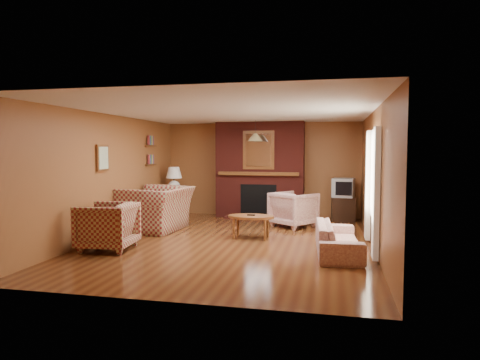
% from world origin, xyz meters
% --- Properties ---
extents(floor, '(6.50, 6.50, 0.00)m').
position_xyz_m(floor, '(0.00, 0.00, 0.00)').
color(floor, '#4A220F').
rests_on(floor, ground).
extents(ceiling, '(6.50, 6.50, 0.00)m').
position_xyz_m(ceiling, '(0.00, 0.00, 2.40)').
color(ceiling, silver).
rests_on(ceiling, wall_back).
extents(wall_back, '(6.50, 0.00, 6.50)m').
position_xyz_m(wall_back, '(0.00, 3.25, 1.20)').
color(wall_back, brown).
rests_on(wall_back, floor).
extents(wall_front, '(6.50, 0.00, 6.50)m').
position_xyz_m(wall_front, '(0.00, -3.25, 1.20)').
color(wall_front, brown).
rests_on(wall_front, floor).
extents(wall_left, '(0.00, 6.50, 6.50)m').
position_xyz_m(wall_left, '(-2.50, 0.00, 1.20)').
color(wall_left, brown).
rests_on(wall_left, floor).
extents(wall_right, '(0.00, 6.50, 6.50)m').
position_xyz_m(wall_right, '(2.50, 0.00, 1.20)').
color(wall_right, brown).
rests_on(wall_right, floor).
extents(fireplace, '(2.20, 0.82, 2.40)m').
position_xyz_m(fireplace, '(0.00, 2.98, 1.18)').
color(fireplace, '#541812').
rests_on(fireplace, floor).
extents(window_right, '(0.10, 1.85, 2.00)m').
position_xyz_m(window_right, '(2.45, -0.20, 1.13)').
color(window_right, beige).
rests_on(window_right, wall_right).
extents(bookshelf, '(0.09, 0.55, 0.71)m').
position_xyz_m(bookshelf, '(-2.44, 1.90, 1.67)').
color(bookshelf, brown).
rests_on(bookshelf, wall_left).
extents(botanical_print, '(0.05, 0.40, 0.50)m').
position_xyz_m(botanical_print, '(-2.47, -0.30, 1.55)').
color(botanical_print, brown).
rests_on(botanical_print, wall_left).
extents(pendant_light, '(0.36, 0.36, 0.48)m').
position_xyz_m(pendant_light, '(0.00, 2.30, 2.00)').
color(pendant_light, black).
rests_on(pendant_light, ceiling).
extents(plaid_loveseat, '(1.34, 1.50, 0.91)m').
position_xyz_m(plaid_loveseat, '(-1.85, 0.76, 0.46)').
color(plaid_loveseat, maroon).
rests_on(plaid_loveseat, floor).
extents(plaid_armchair, '(0.96, 0.93, 0.81)m').
position_xyz_m(plaid_armchair, '(-1.95, -1.09, 0.40)').
color(plaid_armchair, maroon).
rests_on(plaid_armchair, floor).
extents(floral_sofa, '(0.79, 1.76, 0.50)m').
position_xyz_m(floral_sofa, '(1.90, -0.56, 0.25)').
color(floral_sofa, beige).
rests_on(floral_sofa, floor).
extents(floral_armchair, '(1.18, 1.18, 0.78)m').
position_xyz_m(floral_armchair, '(0.96, 1.81, 0.39)').
color(floral_armchair, beige).
rests_on(floral_armchair, floor).
extents(coffee_table, '(0.89, 0.55, 0.46)m').
position_xyz_m(coffee_table, '(0.27, 0.36, 0.39)').
color(coffee_table, brown).
rests_on(coffee_table, floor).
extents(side_table, '(0.51, 0.51, 0.62)m').
position_xyz_m(side_table, '(-2.10, 2.45, 0.31)').
color(side_table, brown).
rests_on(side_table, floor).
extents(table_lamp, '(0.40, 0.40, 0.66)m').
position_xyz_m(table_lamp, '(-2.10, 2.45, 0.98)').
color(table_lamp, silver).
rests_on(table_lamp, side_table).
extents(tv_stand, '(0.57, 0.52, 0.58)m').
position_xyz_m(tv_stand, '(2.05, 2.80, 0.29)').
color(tv_stand, black).
rests_on(tv_stand, floor).
extents(crt_tv, '(0.56, 0.55, 0.45)m').
position_xyz_m(crt_tv, '(2.05, 2.79, 0.80)').
color(crt_tv, '#9A9CA1').
rests_on(crt_tv, tv_stand).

